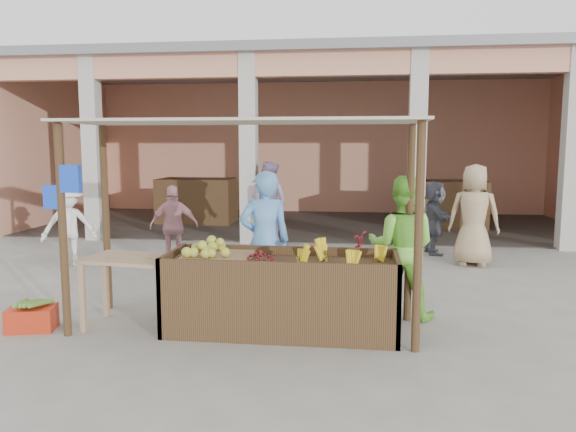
# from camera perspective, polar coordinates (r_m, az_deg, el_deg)

# --- Properties ---
(ground) EXTENTS (60.00, 60.00, 0.00)m
(ground) POSITION_cam_1_polar(r_m,az_deg,el_deg) (6.62, -5.00, -11.37)
(ground) COLOR gray
(ground) RESTS_ON ground
(market_building) EXTENTS (14.40, 6.40, 4.20)m
(market_building) POSITION_cam_1_polar(r_m,az_deg,el_deg) (15.12, 2.43, 9.51)
(market_building) COLOR tan
(market_building) RESTS_ON ground
(fruit_stall) EXTENTS (2.60, 0.95, 0.80)m
(fruit_stall) POSITION_cam_1_polar(r_m,az_deg,el_deg) (6.42, -0.63, -8.21)
(fruit_stall) COLOR #533721
(fruit_stall) RESTS_ON ground
(stall_awning) EXTENTS (4.09, 1.35, 2.39)m
(stall_awning) POSITION_cam_1_polar(r_m,az_deg,el_deg) (6.34, -5.21, 6.00)
(stall_awning) COLOR #533721
(stall_awning) RESTS_ON ground
(banana_heap) EXTENTS (0.97, 0.53, 0.18)m
(banana_heap) POSITION_cam_1_polar(r_m,az_deg,el_deg) (6.24, 4.87, -4.08)
(banana_heap) COLOR gold
(banana_heap) RESTS_ON fruit_stall
(melon_tray) EXTENTS (0.76, 0.66, 0.20)m
(melon_tray) POSITION_cam_1_polar(r_m,az_deg,el_deg) (6.51, -7.23, -3.59)
(melon_tray) COLOR #906C4A
(melon_tray) RESTS_ON fruit_stall
(berry_heap) EXTENTS (0.41, 0.34, 0.13)m
(berry_heap) POSITION_cam_1_polar(r_m,az_deg,el_deg) (6.31, -2.86, -4.15)
(berry_heap) COLOR maroon
(berry_heap) RESTS_ON fruit_stall
(side_table) EXTENTS (1.09, 0.80, 0.82)m
(side_table) POSITION_cam_1_polar(r_m,az_deg,el_deg) (6.79, -15.68, -5.18)
(side_table) COLOR tan
(side_table) RESTS_ON ground
(papaya_pile) EXTENTS (0.64, 0.37, 0.18)m
(papaya_pile) POSITION_cam_1_polar(r_m,az_deg,el_deg) (6.74, -15.75, -3.26)
(papaya_pile) COLOR #55882C
(papaya_pile) RESTS_ON side_table
(red_crate) EXTENTS (0.59, 0.48, 0.27)m
(red_crate) POSITION_cam_1_polar(r_m,az_deg,el_deg) (7.17, -24.59, -9.45)
(red_crate) COLOR red
(red_crate) RESTS_ON ground
(plantain_bundle) EXTENTS (0.41, 0.29, 0.08)m
(plantain_bundle) POSITION_cam_1_polar(r_m,az_deg,el_deg) (7.12, -24.66, -8.10)
(plantain_bundle) COLOR #5C9436
(plantain_bundle) RESTS_ON red_crate
(produce_sacks) EXTENTS (0.84, 0.52, 0.64)m
(produce_sacks) POSITION_cam_1_polar(r_m,az_deg,el_deg) (11.65, 13.66, -1.77)
(produce_sacks) COLOR maroon
(produce_sacks) RESTS_ON ground
(vendor_blue) EXTENTS (0.84, 0.72, 1.91)m
(vendor_blue) POSITION_cam_1_polar(r_m,az_deg,el_deg) (7.13, -2.38, -2.08)
(vendor_blue) COLOR #64A7F0
(vendor_blue) RESTS_ON ground
(vendor_green) EXTENTS (0.96, 0.67, 1.84)m
(vendor_green) POSITION_cam_1_polar(r_m,az_deg,el_deg) (7.00, 11.51, -2.71)
(vendor_green) COLOR #7DD541
(vendor_green) RESTS_ON ground
(motorcycle) EXTENTS (1.00, 1.79, 0.88)m
(motorcycle) POSITION_cam_1_polar(r_m,az_deg,el_deg) (8.33, 4.45, -4.31)
(motorcycle) COLOR #A71926
(motorcycle) RESTS_ON ground
(shopper_a) EXTENTS (1.11, 0.91, 1.54)m
(shopper_a) POSITION_cam_1_polar(r_m,az_deg,el_deg) (10.45, -21.40, -0.60)
(shopper_a) COLOR white
(shopper_a) RESTS_ON ground
(shopper_b) EXTENTS (0.99, 0.72, 1.51)m
(shopper_b) POSITION_cam_1_polar(r_m,az_deg,el_deg) (9.93, -11.51, -0.72)
(shopper_b) COLOR #C07F87
(shopper_b) RESTS_ON ground
(shopper_c) EXTENTS (1.06, 0.80, 1.97)m
(shopper_c) POSITION_cam_1_polar(r_m,az_deg,el_deg) (10.28, 18.40, 0.62)
(shopper_c) COLOR tan
(shopper_c) RESTS_ON ground
(shopper_d) EXTENTS (0.72, 1.44, 1.50)m
(shopper_d) POSITION_cam_1_polar(r_m,az_deg,el_deg) (11.17, 14.67, 0.03)
(shopper_d) COLOR #4A4B56
(shopper_d) RESTS_ON ground
(shopper_f) EXTENTS (1.06, 0.81, 1.92)m
(shopper_f) POSITION_cam_1_polar(r_m,az_deg,el_deg) (11.75, -1.99, 1.65)
(shopper_f) COLOR #8F739D
(shopper_f) RESTS_ON ground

